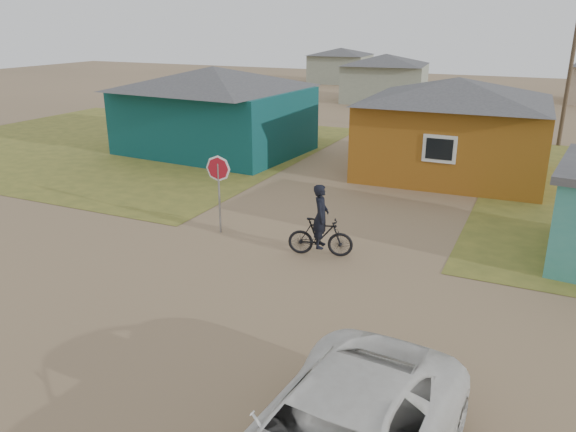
% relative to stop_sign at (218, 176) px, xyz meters
% --- Properties ---
extents(ground, '(120.00, 120.00, 0.00)m').
position_rel_stop_sign_xyz_m(ground, '(2.53, -4.18, -1.74)').
color(ground, '#907453').
extents(grass_nw, '(20.00, 18.00, 0.00)m').
position_rel_stop_sign_xyz_m(grass_nw, '(-11.47, 8.82, -1.73)').
color(grass_nw, olive).
rests_on(grass_nw, ground).
extents(house_teal, '(8.93, 7.08, 4.00)m').
position_rel_stop_sign_xyz_m(house_teal, '(-5.97, 9.32, 0.32)').
color(house_teal, '#0B3C3F').
rests_on(house_teal, ground).
extents(house_yellow, '(7.72, 6.76, 3.90)m').
position_rel_stop_sign_xyz_m(house_yellow, '(5.03, 9.81, 0.27)').
color(house_yellow, '#8F5416').
rests_on(house_yellow, ground).
extents(house_pale_west, '(7.04, 6.15, 3.60)m').
position_rel_stop_sign_xyz_m(house_pale_west, '(-3.47, 29.82, 0.12)').
color(house_pale_west, gray).
rests_on(house_pale_west, ground).
extents(house_pale_north, '(6.28, 5.81, 3.40)m').
position_rel_stop_sign_xyz_m(house_pale_north, '(-11.47, 41.82, 0.02)').
color(house_pale_north, gray).
rests_on(house_pale_north, ground).
extents(utility_pole_near, '(1.40, 0.20, 8.00)m').
position_rel_stop_sign_xyz_m(utility_pole_near, '(9.03, 17.82, 2.40)').
color(utility_pole_near, brown).
rests_on(utility_pole_near, ground).
extents(stop_sign, '(0.74, 0.27, 2.35)m').
position_rel_stop_sign_xyz_m(stop_sign, '(0.00, 0.00, 0.00)').
color(stop_sign, gray).
rests_on(stop_sign, ground).
extents(cyclist, '(1.82, 0.92, 1.98)m').
position_rel_stop_sign_xyz_m(cyclist, '(3.34, -0.34, -1.02)').
color(cyclist, black).
rests_on(cyclist, ground).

